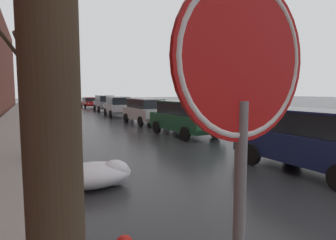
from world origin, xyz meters
The scene contains 14 objects.
left_sidewalk_slab centered at (-6.08, 18.00, 0.08)m, with size 2.78×80.00×0.16m, color gray.
snow_bank_near_corner_left centered at (-3.96, 20.90, 0.32)m, with size 2.44×1.17×0.71m.
snow_bank_along_left_kerb centered at (4.17, 16.24, 0.28)m, with size 3.10×1.06×0.73m.
snow_bank_mid_block_left centered at (-3.70, 7.46, 0.30)m, with size 1.96×1.29×0.65m.
snow_bank_near_corner_right centered at (3.90, 31.09, 0.26)m, with size 3.04×1.37×0.70m.
bare_tree_second_along_sidewalk centered at (-4.95, 10.81, 2.78)m, with size 1.24×1.99×5.22m.
suv_darkblue_approaching_near_lane centered at (2.24, 6.08, 0.99)m, with size 2.26×4.80×1.82m.
suv_green_parked_kerbside_close centered at (2.21, 13.79, 0.99)m, with size 2.30×4.76×1.82m.
suv_white_parked_kerbside_mid centered at (2.30, 19.76, 0.99)m, with size 2.26×4.70×1.82m.
suv_silver_parked_far_down_block centered at (2.13, 26.43, 0.99)m, with size 2.31×4.71×1.82m.
suv_grey_queued_behind_truck centered at (2.51, 33.59, 0.99)m, with size 2.06×4.37×1.82m.
sedan_red_at_far_intersection centered at (2.21, 41.33, 0.75)m, with size 2.03×4.12×1.42m.
stop_sign_at_corner centered at (-4.18, 1.52, 2.24)m, with size 0.76×0.07×2.89m.
street_lamp_post centered at (4.98, 17.32, 3.69)m, with size 0.44×0.24×6.66m.
Camera 1 is at (-5.06, 0.46, 2.37)m, focal length 30.74 mm.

